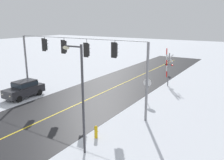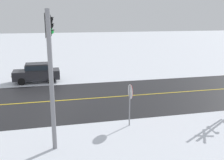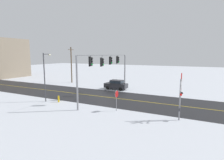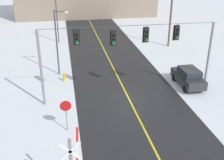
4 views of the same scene
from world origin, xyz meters
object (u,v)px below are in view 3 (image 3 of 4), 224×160
Objects in this scene: parked_car_charcoal at (116,84)px; streetlamp_near at (46,72)px; utility_pole at (71,64)px; railroad_crossing at (180,97)px; stop_sign at (117,96)px; fire_hydrant at (59,99)px.

parked_car_charcoal is 12.98m from streetlamp_near.
streetlamp_near is 0.82× the size of utility_pole.
parked_car_charcoal is (11.16, 12.00, -1.31)m from railroad_crossing.
railroad_crossing is (0.15, -6.63, 0.55)m from stop_sign.
parked_car_charcoal is 0.65× the size of streetlamp_near.
parked_car_charcoal reaches higher than fire_hydrant.
fire_hydrant is at bearing -81.69° from streetlamp_near.
streetlamp_near is at bearing 91.58° from stop_sign.
parked_car_charcoal is 11.77m from fire_hydrant.
railroad_crossing is 0.70× the size of streetlamp_near.
stop_sign is 2.67× the size of fire_hydrant.
streetlamp_near is 3.93m from fire_hydrant.
railroad_crossing is at bearing -119.84° from utility_pole.
utility_pole is at bearing 51.46° from stop_sign.
parked_car_charcoal is 13.09m from utility_pole.
fire_hydrant is (-11.33, 3.15, -0.49)m from parked_car_charcoal.
stop_sign is 12.55m from parked_car_charcoal.
utility_pole is at bearing 27.09° from streetlamp_near.
railroad_crossing is 28.18m from utility_pole.
stop_sign is 10.61m from streetlamp_near.
stop_sign is 22.83m from utility_pole.
utility_pole is (13.99, 24.39, 1.83)m from railroad_crossing.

